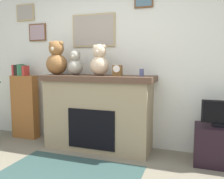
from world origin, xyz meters
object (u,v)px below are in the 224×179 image
fireplace (98,112)px  teddy_bear_tan (100,62)px  teddy_bear_brown (57,59)px  television (222,115)px  mantel_clock (117,70)px  bookshelf (25,104)px  candle_jar (142,73)px  tv_stand (220,146)px  teddy_bear_grey (75,64)px

fireplace → teddy_bear_tan: bearing=-27.9°
teddy_bear_brown → television: bearing=-0.5°
teddy_bear_brown → teddy_bear_tan: bearing=0.0°
mantel_clock → teddy_bear_brown: 0.99m
bookshelf → teddy_bear_brown: bearing=-6.5°
teddy_bear_brown → teddy_bear_tan: teddy_bear_brown is taller
mantel_clock → teddy_bear_tan: (-0.27, 0.00, 0.12)m
teddy_bear_brown → fireplace: bearing=1.6°
television → teddy_bear_brown: 2.42m
candle_jar → mantel_clock: size_ratio=0.67×
teddy_bear_tan → television: bearing=-0.8°
tv_stand → teddy_bear_tan: teddy_bear_tan is taller
mantel_clock → teddy_bear_tan: bearing=179.8°
bookshelf → teddy_bear_grey: teddy_bear_grey is taller
television → bookshelf: bearing=178.1°
fireplace → teddy_bear_tan: size_ratio=3.75×
teddy_bear_tan → candle_jar: bearing=0.1°
fireplace → tv_stand: size_ratio=2.71×
tv_stand → mantel_clock: bearing=179.2°
fireplace → television: fireplace is taller
bookshelf → mantel_clock: bearing=-2.8°
teddy_bear_grey → teddy_bear_tan: 0.39m
candle_jar → teddy_bear_grey: (-1.00, -0.00, 0.11)m
bookshelf → teddy_bear_tan: 1.58m
bookshelf → teddy_bear_brown: size_ratio=2.43×
fireplace → teddy_bear_grey: size_ratio=4.56×
television → mantel_clock: mantel_clock is taller
candle_jar → teddy_bear_brown: bearing=-180.0°
bookshelf → teddy_bear_grey: 1.22m
television → teddy_bear_tan: 1.74m
television → candle_jar: size_ratio=4.72×
bookshelf → teddy_bear_tan: (1.40, -0.08, 0.72)m
tv_stand → mantel_clock: (-1.35, 0.02, 0.92)m
fireplace → candle_jar: bearing=-1.6°
fireplace → bookshelf: (-1.37, 0.06, 0.02)m
bookshelf → tv_stand: size_ratio=2.04×
candle_jar → tv_stand: bearing=-1.2°
fireplace → tv_stand: bearing=-1.3°
teddy_bear_grey → teddy_bear_tan: bearing=-0.0°
candle_jar → teddy_bear_tan: size_ratio=0.23×
fireplace → television: size_ratio=3.51×
teddy_bear_brown → teddy_bear_grey: teddy_bear_brown is taller
fireplace → teddy_bear_brown: size_ratio=3.23×
bookshelf → television: size_ratio=2.64×
tv_stand → teddy_bear_grey: bearing=179.4°
teddy_bear_brown → teddy_bear_grey: bearing=0.0°
fireplace → mantel_clock: mantel_clock is taller
tv_stand → television: size_ratio=1.30×
tv_stand → bookshelf: bearing=178.1°
bookshelf → tv_stand: bookshelf is taller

